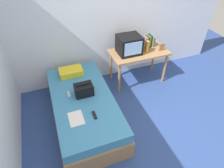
{
  "coord_description": "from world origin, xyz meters",
  "views": [
    {
      "loc": [
        -1.2,
        -1.49,
        2.71
      ],
      "look_at": [
        -0.28,
        1.01,
        0.51
      ],
      "focal_mm": 31.03,
      "sensor_mm": 36.0,
      "label": 1
    }
  ],
  "objects_px": {
    "desk": "(139,55)",
    "remote_silver": "(69,94)",
    "book_row": "(148,41)",
    "magazine": "(76,118)",
    "water_bottle": "(147,47)",
    "picture_frame": "(162,47)",
    "bed": "(84,108)",
    "handbag": "(84,90)",
    "pillow": "(71,72)",
    "tv": "(129,45)",
    "remote_dark": "(94,115)"
  },
  "relations": [
    {
      "from": "bed",
      "to": "remote_silver",
      "type": "height_order",
      "value": "remote_silver"
    },
    {
      "from": "bed",
      "to": "desk",
      "type": "distance_m",
      "value": 1.57
    },
    {
      "from": "water_bottle",
      "to": "remote_dark",
      "type": "distance_m",
      "value": 1.8
    },
    {
      "from": "bed",
      "to": "pillow",
      "type": "height_order",
      "value": "pillow"
    },
    {
      "from": "magazine",
      "to": "remote_dark",
      "type": "bearing_deg",
      "value": -7.64
    },
    {
      "from": "bed",
      "to": "handbag",
      "type": "relative_size",
      "value": 6.67
    },
    {
      "from": "water_bottle",
      "to": "book_row",
      "type": "height_order",
      "value": "book_row"
    },
    {
      "from": "magazine",
      "to": "remote_dark",
      "type": "distance_m",
      "value": 0.27
    },
    {
      "from": "picture_frame",
      "to": "handbag",
      "type": "xyz_separation_m",
      "value": [
        -1.75,
        -0.5,
        -0.2
      ]
    },
    {
      "from": "desk",
      "to": "picture_frame",
      "type": "relative_size",
      "value": 7.47
    },
    {
      "from": "remote_dark",
      "to": "remote_silver",
      "type": "height_order",
      "value": "same"
    },
    {
      "from": "desk",
      "to": "remote_silver",
      "type": "xyz_separation_m",
      "value": [
        -1.55,
        -0.54,
        -0.12
      ]
    },
    {
      "from": "tv",
      "to": "remote_silver",
      "type": "bearing_deg",
      "value": -156.99
    },
    {
      "from": "tv",
      "to": "pillow",
      "type": "height_order",
      "value": "tv"
    },
    {
      "from": "bed",
      "to": "picture_frame",
      "type": "distance_m",
      "value": 1.96
    },
    {
      "from": "book_row",
      "to": "magazine",
      "type": "bearing_deg",
      "value": -145.77
    },
    {
      "from": "picture_frame",
      "to": "remote_dark",
      "type": "distance_m",
      "value": 2.01
    },
    {
      "from": "picture_frame",
      "to": "magazine",
      "type": "distance_m",
      "value": 2.23
    },
    {
      "from": "magazine",
      "to": "remote_dark",
      "type": "height_order",
      "value": "remote_dark"
    },
    {
      "from": "desk",
      "to": "handbag",
      "type": "bearing_deg",
      "value": -154.57
    },
    {
      "from": "bed",
      "to": "desk",
      "type": "bearing_deg",
      "value": 26.68
    },
    {
      "from": "desk",
      "to": "book_row",
      "type": "relative_size",
      "value": 4.64
    },
    {
      "from": "desk",
      "to": "handbag",
      "type": "relative_size",
      "value": 3.87
    },
    {
      "from": "desk",
      "to": "pillow",
      "type": "height_order",
      "value": "desk"
    },
    {
      "from": "remote_dark",
      "to": "picture_frame",
      "type": "bearing_deg",
      "value": 30.34
    },
    {
      "from": "bed",
      "to": "pillow",
      "type": "xyz_separation_m",
      "value": [
        -0.05,
        0.7,
        0.32
      ]
    },
    {
      "from": "remote_silver",
      "to": "bed",
      "type": "bearing_deg",
      "value": -35.47
    },
    {
      "from": "bed",
      "to": "pillow",
      "type": "distance_m",
      "value": 0.77
    },
    {
      "from": "remote_silver",
      "to": "tv",
      "type": "bearing_deg",
      "value": 23.01
    },
    {
      "from": "desk",
      "to": "water_bottle",
      "type": "bearing_deg",
      "value": -24.73
    },
    {
      "from": "tv",
      "to": "remote_dark",
      "type": "xyz_separation_m",
      "value": [
        -1.06,
        -1.15,
        -0.39
      ]
    },
    {
      "from": "handbag",
      "to": "remote_dark",
      "type": "distance_m",
      "value": 0.52
    },
    {
      "from": "handbag",
      "to": "book_row",
      "type": "bearing_deg",
      "value": 25.84
    },
    {
      "from": "picture_frame",
      "to": "magazine",
      "type": "bearing_deg",
      "value": -154.0
    },
    {
      "from": "picture_frame",
      "to": "handbag",
      "type": "height_order",
      "value": "picture_frame"
    },
    {
      "from": "bed",
      "to": "water_bottle",
      "type": "relative_size",
      "value": 8.59
    },
    {
      "from": "desk",
      "to": "book_row",
      "type": "height_order",
      "value": "book_row"
    },
    {
      "from": "remote_dark",
      "to": "remote_silver",
      "type": "relative_size",
      "value": 1.08
    },
    {
      "from": "pillow",
      "to": "magazine",
      "type": "bearing_deg",
      "value": -97.56
    },
    {
      "from": "tv",
      "to": "remote_silver",
      "type": "distance_m",
      "value": 1.5
    },
    {
      "from": "tv",
      "to": "pillow",
      "type": "xyz_separation_m",
      "value": [
        -1.18,
        -0.0,
        -0.34
      ]
    },
    {
      "from": "tv",
      "to": "remote_dark",
      "type": "relative_size",
      "value": 2.82
    },
    {
      "from": "water_bottle",
      "to": "magazine",
      "type": "relative_size",
      "value": 0.8
    },
    {
      "from": "tv",
      "to": "handbag",
      "type": "xyz_separation_m",
      "value": [
        -1.09,
        -0.65,
        -0.3
      ]
    },
    {
      "from": "book_row",
      "to": "magazine",
      "type": "xyz_separation_m",
      "value": [
        -1.8,
        -1.23,
        -0.33
      ]
    },
    {
      "from": "book_row",
      "to": "water_bottle",
      "type": "bearing_deg",
      "value": -121.9
    },
    {
      "from": "water_bottle",
      "to": "remote_silver",
      "type": "xyz_separation_m",
      "value": [
        -1.68,
        -0.48,
        -0.32
      ]
    },
    {
      "from": "tv",
      "to": "book_row",
      "type": "xyz_separation_m",
      "value": [
        0.48,
        0.11,
        -0.07
      ]
    },
    {
      "from": "book_row",
      "to": "magazine",
      "type": "distance_m",
      "value": 2.2
    },
    {
      "from": "tv",
      "to": "book_row",
      "type": "distance_m",
      "value": 0.49
    }
  ]
}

